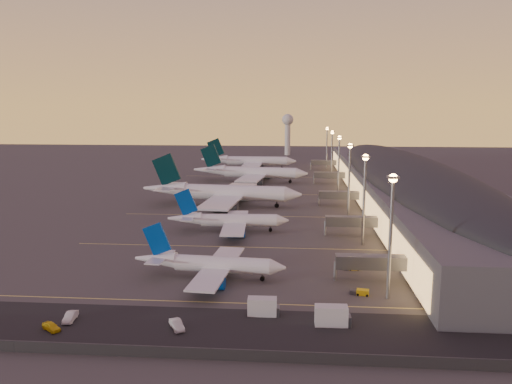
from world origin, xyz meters
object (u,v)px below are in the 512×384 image
object	(u,v)px
airliner_narrow_north	(228,220)
baggage_tug_a	(360,292)
baggage_tug_b	(352,268)
service_van_c	(177,325)
airliner_wide_mid	(250,172)
service_van_b	(51,327)
catering_truck_b	(333,316)
airliner_narrow_south	(209,264)
service_van_a	(70,317)
airliner_wide_far	(249,161)
radar_tower	(288,127)
airliner_wide_near	(221,193)
catering_truck_a	(264,307)

from	to	relation	value
airliner_narrow_north	baggage_tug_a	distance (m)	61.51
baggage_tug_b	service_van_c	world-z (taller)	service_van_c
airliner_wide_mid	service_van_b	world-z (taller)	airliner_wide_mid
baggage_tug_a	catering_truck_b	world-z (taller)	catering_truck_b
airliner_narrow_south	baggage_tug_b	distance (m)	34.48
service_van_a	service_van_c	bearing A→B (deg)	-10.90
airliner_wide_far	radar_tower	bearing A→B (deg)	76.75
airliner_narrow_north	service_van_a	world-z (taller)	airliner_narrow_north
airliner_wide_mid	baggage_tug_b	xyz separation A→B (m)	(37.31, -137.70, -4.45)
airliner_narrow_south	service_van_a	world-z (taller)	airliner_narrow_south
airliner_wide_near	radar_tower	bearing A→B (deg)	89.25
airliner_wide_mid	catering_truck_b	bearing A→B (deg)	-73.39
airliner_narrow_north	baggage_tug_a	size ratio (longest dim) A/B	9.34
baggage_tug_a	service_van_b	size ratio (longest dim) A/B	0.97
airliner_narrow_north	catering_truck_b	xyz separation A→B (m)	(27.94, -66.01, -1.83)
catering_truck_b	service_van_a	distance (m)	48.20
baggage_tug_a	catering_truck_a	bearing A→B (deg)	-137.39
baggage_tug_b	catering_truck_b	bearing A→B (deg)	-104.10
baggage_tug_a	catering_truck_a	size ratio (longest dim) A/B	0.67
airliner_narrow_north	airliner_wide_far	size ratio (longest dim) A/B	0.64
airliner_wide_mid	airliner_wide_far	xyz separation A→B (m)	(-5.84, 53.79, -0.05)
radar_tower	catering_truck_b	world-z (taller)	radar_tower
baggage_tug_a	baggage_tug_b	bearing A→B (deg)	101.37
baggage_tug_b	catering_truck_b	distance (m)	32.21
airliner_wide_far	baggage_tug_b	size ratio (longest dim) A/B	15.49
airliner_wide_mid	catering_truck_b	xyz separation A→B (m)	(30.57, -169.18, -3.27)
airliner_narrow_north	service_van_a	distance (m)	70.96
airliner_wide_far	baggage_tug_a	distance (m)	212.13
baggage_tug_a	catering_truck_b	distance (m)	16.80
airliner_wide_mid	service_van_c	bearing A→B (deg)	-82.70
airliner_wide_mid	catering_truck_a	xyz separation A→B (m)	(17.84, -165.75, -3.39)
radar_tower	baggage_tug_b	world-z (taller)	radar_tower
catering_truck_b	service_van_c	distance (m)	28.03
catering_truck_a	service_van_b	size ratio (longest dim) A/B	1.44
catering_truck_b	airliner_wide_near	bearing A→B (deg)	107.74
baggage_tug_b	service_van_b	bearing A→B (deg)	-148.34
baggage_tug_b	catering_truck_a	size ratio (longest dim) A/B	0.63
baggage_tug_b	catering_truck_a	world-z (taller)	catering_truck_a
airliner_wide_far	service_van_c	xyz separation A→B (m)	(8.64, -226.72, -4.13)
airliner_wide_mid	baggage_tug_b	size ratio (longest dim) A/B	15.68
airliner_narrow_north	service_van_b	world-z (taller)	airliner_narrow_north
airliner_narrow_north	service_van_c	distance (m)	69.81
airliner_wide_near	service_van_a	bearing A→B (deg)	-90.83
catering_truck_b	baggage_tug_b	bearing A→B (deg)	76.79
catering_truck_a	service_van_a	size ratio (longest dim) A/B	1.28
airliner_narrow_north	airliner_wide_far	distance (m)	157.19
airliner_narrow_north	baggage_tug_b	distance (m)	49.04
catering_truck_b	service_van_b	distance (m)	50.09
airliner_narrow_south	baggage_tug_a	distance (m)	34.33
catering_truck_a	catering_truck_b	bearing A→B (deg)	-16.21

